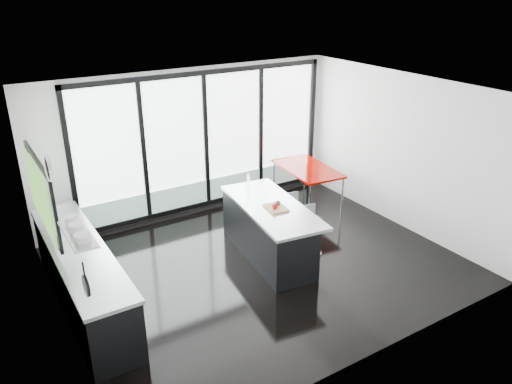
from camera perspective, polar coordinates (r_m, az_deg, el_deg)
floor at (r=8.17m, az=0.52°, el=-8.29°), size 6.00×5.00×0.00m
ceiling at (r=7.12m, az=0.61°, el=11.30°), size 6.00×5.00×0.00m
wall_back at (r=9.73m, az=-5.93°, el=5.14°), size 6.00×0.09×2.80m
wall_front at (r=5.80m, az=14.05°, el=-7.21°), size 6.00×0.00×2.80m
wall_left at (r=6.76m, az=-22.58°, el=-2.32°), size 0.26×5.00×2.80m
wall_right at (r=9.40m, az=16.23°, el=4.49°), size 0.00×5.00×2.80m
counter_cabinets at (r=7.41m, az=-19.17°, el=-9.13°), size 0.69×3.24×1.36m
island at (r=8.23m, az=1.34°, el=-4.39°), size 1.20×2.30×1.17m
bar_stool_near at (r=8.38m, az=6.23°, el=-5.03°), size 0.45×0.45×0.65m
bar_stool_far at (r=8.90m, az=4.22°, el=-3.29°), size 0.46×0.46×0.62m
red_table at (r=10.13m, az=5.82°, el=0.65°), size 1.01×1.58×0.80m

